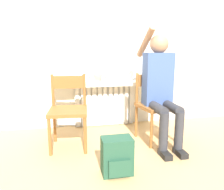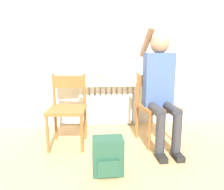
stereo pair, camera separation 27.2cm
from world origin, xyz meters
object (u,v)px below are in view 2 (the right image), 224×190
chair_right (156,106)px  chair_left (68,108)px  person (160,84)px  backpack (108,156)px  cat (103,71)px

chair_right → chair_left: bearing=170.3°
chair_right → person: size_ratio=0.60×
chair_right → person: (0.01, -0.10, 0.28)m
chair_right → person: bearing=-95.3°
chair_left → backpack: 0.87m
chair_left → cat: bearing=58.1°
chair_right → backpack: 1.00m
person → cat: person is taller
chair_left → backpack: size_ratio=2.44×
person → backpack: person is taller
person → cat: (-0.63, 0.70, 0.09)m
chair_left → backpack: chair_left is taller
chair_left → chair_right: 1.08m
chair_left → backpack: bearing=-54.0°
chair_left → cat: size_ratio=1.97×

